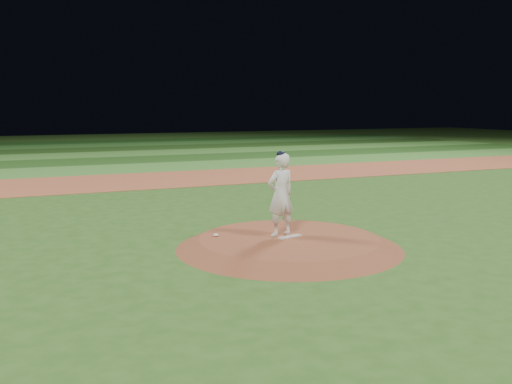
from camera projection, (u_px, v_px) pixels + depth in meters
name	position (u px, v px, depth m)	size (l,w,h in m)	color
ground	(289.00, 248.00, 13.91)	(120.00, 120.00, 0.00)	#2D591C
infield_dirt_band	(152.00, 180.00, 26.57)	(70.00, 6.00, 0.02)	#A25132
outfield_stripe_0	(129.00, 168.00, 31.55)	(70.00, 5.00, 0.02)	#3D7D2D
outfield_stripe_1	(113.00, 161.00, 36.07)	(70.00, 5.00, 0.02)	#204C18
outfield_stripe_2	(101.00, 154.00, 40.60)	(70.00, 5.00, 0.02)	#3D7C2D
outfield_stripe_3	(91.00, 150.00, 45.12)	(70.00, 5.00, 0.02)	#1D4115
outfield_stripe_4	(83.00, 146.00, 49.64)	(70.00, 5.00, 0.02)	#2C6725
outfield_stripe_5	(76.00, 142.00, 54.17)	(70.00, 5.00, 0.02)	#1A4A17
pitchers_mound	(289.00, 243.00, 13.89)	(5.50, 5.50, 0.25)	brown
pitching_rubber	(290.00, 237.00, 13.91)	(0.65, 0.16, 0.03)	silver
rosin_bag	(216.00, 235.00, 14.00)	(0.13, 0.13, 0.07)	white
pitcher_on_mound	(281.00, 194.00, 13.94)	(0.83, 0.63, 2.10)	white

